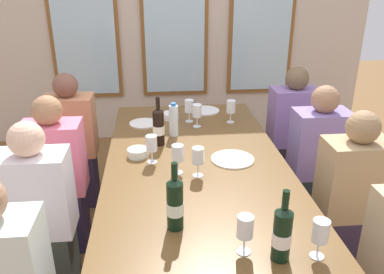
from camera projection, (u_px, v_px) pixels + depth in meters
ground_plane at (196, 257)px, 2.72m from camera, size 12.00×12.00×0.00m
back_wall_with_windows at (174, 8)px, 4.19m from camera, size 4.29×0.10×2.90m
dining_table at (196, 170)px, 2.46m from camera, size 1.09×2.14×0.74m
white_plate_0 at (233, 159)px, 2.44m from camera, size 0.27×0.27×0.01m
white_plate_1 at (205, 111)px, 3.28m from camera, size 0.24×0.24×0.01m
white_plate_2 at (144, 123)px, 3.01m from camera, size 0.22×0.22×0.01m
wine_bottle_0 at (159, 126)px, 2.61m from camera, size 0.08×0.08×0.33m
wine_bottle_1 at (175, 204)px, 1.75m from camera, size 0.08×0.08×0.33m
wine_bottle_2 at (282, 234)px, 1.56m from camera, size 0.08×0.08×0.32m
tasting_bowl_0 at (138, 153)px, 2.48m from camera, size 0.13×0.13×0.05m
tasting_bowl_1 at (170, 116)px, 3.11m from camera, size 0.13×0.13×0.05m
water_bottle at (174, 120)px, 2.76m from camera, size 0.06×0.06×0.24m
wine_glass_0 at (198, 157)px, 2.21m from camera, size 0.07×0.07×0.17m
wine_glass_1 at (245, 229)px, 1.60m from camera, size 0.07×0.07×0.17m
wine_glass_2 at (231, 107)px, 3.00m from camera, size 0.07×0.07×0.17m
wine_glass_3 at (151, 144)px, 2.36m from camera, size 0.07×0.07×0.17m
wine_glass_4 at (320, 232)px, 1.57m from camera, size 0.07×0.07×0.17m
wine_glass_5 at (178, 154)px, 2.24m from camera, size 0.07×0.07×0.17m
wine_glass_6 at (189, 107)px, 3.01m from camera, size 0.07×0.07×0.17m
wine_glass_7 at (197, 111)px, 2.91m from camera, size 0.07×0.07×0.17m
seated_person_0 at (57, 180)px, 2.64m from camera, size 0.38×0.24×1.11m
seated_person_1 at (316, 164)px, 2.86m from camera, size 0.38×0.24×1.11m
seated_person_4 at (40, 219)px, 2.23m from camera, size 0.38×0.24×1.11m
seated_person_5 at (349, 203)px, 2.38m from camera, size 0.38×0.24×1.11m
seated_person_6 at (73, 145)px, 3.18m from camera, size 0.38×0.24×1.11m
seated_person_7 at (291, 135)px, 3.37m from camera, size 0.38×0.24×1.11m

